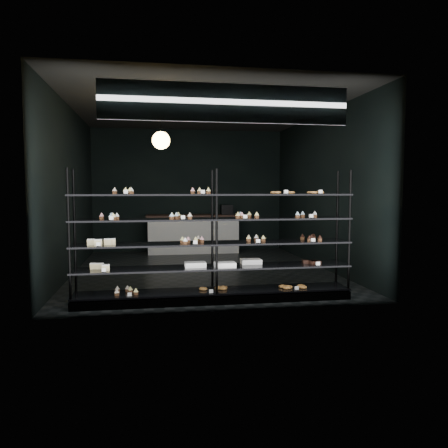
# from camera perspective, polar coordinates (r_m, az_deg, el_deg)

# --- Properties ---
(room) EXTENTS (5.01, 6.01, 3.20)m
(room) POSITION_cam_1_polar(r_m,az_deg,el_deg) (8.70, -2.93, 4.36)
(room) COLOR black
(room) RESTS_ON ground
(display_shelf) EXTENTS (4.00, 0.50, 1.91)m
(display_shelf) POSITION_cam_1_polar(r_m,az_deg,el_deg) (6.33, -1.48, -4.51)
(display_shelf) COLOR black
(display_shelf) RESTS_ON room
(signage) EXTENTS (3.30, 0.05, 0.50)m
(signage) POSITION_cam_1_polar(r_m,az_deg,el_deg) (5.91, 0.38, 15.51)
(signage) COLOR #0E1047
(signage) RESTS_ON room
(pendant_lamp) EXTENTS (0.30, 0.30, 0.88)m
(pendant_lamp) POSITION_cam_1_polar(r_m,az_deg,el_deg) (7.55, -8.22, 10.77)
(pendant_lamp) COLOR black
(pendant_lamp) RESTS_ON room
(service_counter) EXTENTS (2.38, 0.65, 1.23)m
(service_counter) POSITION_cam_1_polar(r_m,az_deg,el_deg) (11.25, -4.00, -1.21)
(service_counter) COLOR beige
(service_counter) RESTS_ON room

